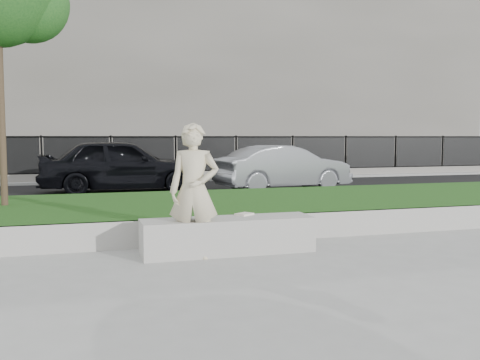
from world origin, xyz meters
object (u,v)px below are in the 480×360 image
object	(u,v)px
book	(244,214)
car_silver	(283,168)
car_dark	(122,165)
stone_bench	(228,236)
man	(194,191)

from	to	relation	value
book	car_silver	distance (m)	7.99
book	car_dark	distance (m)	8.08
stone_bench	man	size ratio (longest dim) A/B	1.33
man	car_silver	bearing A→B (deg)	77.24
man	car_dark	world-z (taller)	man
man	stone_bench	bearing A→B (deg)	33.15
car_silver	car_dark	bearing A→B (deg)	71.23
book	car_dark	size ratio (longest dim) A/B	0.05
stone_bench	car_dark	xyz separation A→B (m)	(-0.78, 8.19, 0.55)
man	book	distance (m)	0.94
stone_bench	car_dark	world-z (taller)	car_dark
car_dark	car_silver	world-z (taller)	car_dark
car_dark	car_silver	xyz separation A→B (m)	(4.49, -0.79, -0.11)
stone_bench	car_dark	bearing A→B (deg)	95.42
man	car_silver	xyz separation A→B (m)	(4.21, 7.56, -0.19)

